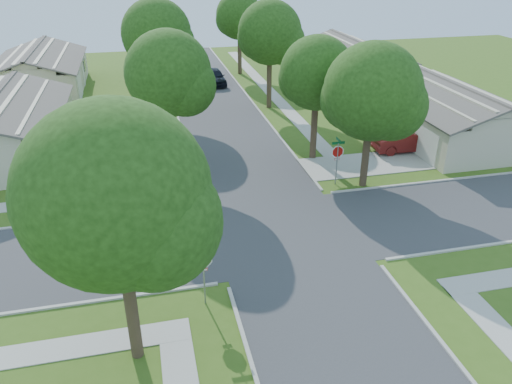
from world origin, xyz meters
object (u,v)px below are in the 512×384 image
object	(u,v)px
tree_w_mid	(158,37)
car_curb_east	(214,77)
tree_w_near	(170,77)
car_driveway	(405,141)
tree_e_far	(240,18)
stop_sign_sw	(203,263)
house_ne_far	(352,65)
house_ne_near	(446,116)
tree_ne_corner	(373,96)
tree_e_near	(318,77)
tree_sw_corner	(118,202)
house_nw_far	(40,75)
stop_sign_ne	(338,154)
car_curb_west	(185,66)
tree_e_mid	(270,36)
house_nw_near	(4,132)
tree_w_far	(151,26)

from	to	relation	value
tree_w_mid	car_curb_east	world-z (taller)	tree_w_mid
tree_w_near	car_driveway	xyz separation A→B (m)	(16.14, -0.31, -5.33)
tree_e_far	car_driveway	size ratio (longest dim) A/B	1.83
stop_sign_sw	house_ne_far	bearing A→B (deg)	58.45
tree_w_mid	house_ne_near	bearing A→B (deg)	-25.88
tree_e_far	tree_ne_corner	size ratio (longest dim) A/B	1.01
car_curb_east	house_ne_near	bearing A→B (deg)	-54.79
tree_w_near	house_ne_far	distance (m)	29.10
tree_e_near	house_ne_near	distance (m)	12.14
tree_sw_corner	house_nw_far	xyz separation A→B (m)	(-8.56, 38.99, -4.75)
stop_sign_ne	car_driveway	distance (m)	7.99
tree_e_far	car_driveway	world-z (taller)	tree_e_far
stop_sign_ne	stop_sign_sw	bearing A→B (deg)	-135.00
house_ne_far	car_curb_west	xyz separation A→B (m)	(-17.19, 7.08, -0.81)
tree_e_mid	house_nw_far	size ratio (longest dim) A/B	0.68
tree_e_mid	house_nw_near	xyz separation A→B (m)	(-20.75, -6.01, -4.74)
tree_sw_corner	car_driveway	xyz separation A→B (m)	(18.94, 15.69, -5.48)
tree_w_near	tree_w_far	size ratio (longest dim) A/B	1.12
tree_w_mid	stop_sign_ne	bearing A→B (deg)	-60.20
stop_sign_sw	house_nw_far	xyz separation A→B (m)	(-11.29, 36.70, -0.51)
stop_sign_ne	tree_ne_corner	xyz separation A→B (m)	(1.66, -0.49, 3.56)
house_ne_far	house_nw_near	world-z (taller)	same
tree_e_far	tree_w_far	bearing A→B (deg)	-180.00
house_nw_far	car_driveway	world-z (taller)	house_nw_far
house_nw_far	car_curb_west	size ratio (longest dim) A/B	2.81
house_nw_far	house_ne_far	bearing A→B (deg)	-5.36
stop_sign_sw	tree_e_far	distance (m)	40.04
tree_w_near	house_ne_far	bearing A→B (deg)	44.09
tree_e_near	tree_w_mid	bearing A→B (deg)	128.05
house_nw_far	car_curb_east	bearing A→B (deg)	-6.38
tree_e_mid	tree_e_far	distance (m)	13.00
house_nw_far	car_driveway	xyz separation A→B (m)	(27.49, -23.30, -0.73)
tree_sw_corner	house_nw_far	distance (m)	40.20
tree_e_far	house_ne_far	world-z (taller)	tree_e_far
tree_e_near	tree_w_mid	distance (m)	15.26
stop_sign_sw	tree_w_near	world-z (taller)	tree_w_near
tree_e_near	car_driveway	bearing A→B (deg)	-2.59
tree_e_near	tree_w_far	size ratio (longest dim) A/B	1.03
stop_sign_sw	stop_sign_ne	bearing A→B (deg)	45.00
house_nw_near	tree_e_near	bearing A→B (deg)	-16.11
tree_e_near	car_curb_west	bearing A→B (deg)	102.40
stop_sign_sw	house_ne_far	size ratio (longest dim) A/B	0.22
tree_e_near	house_ne_near	world-z (taller)	tree_e_near
tree_w_near	car_curb_west	size ratio (longest dim) A/B	1.85
stop_sign_sw	house_ne_far	distance (m)	39.55
stop_sign_sw	tree_e_far	xyz separation A→B (m)	(9.45, 38.71, 3.95)
stop_sign_sw	car_curb_east	world-z (taller)	stop_sign_sw
tree_e_mid	house_nw_far	world-z (taller)	tree_e_mid
tree_w_mid	house_nw_near	size ratio (longest dim) A/B	0.70
car_curb_east	stop_sign_ne	bearing A→B (deg)	-84.73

